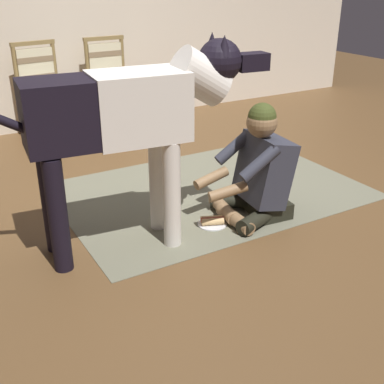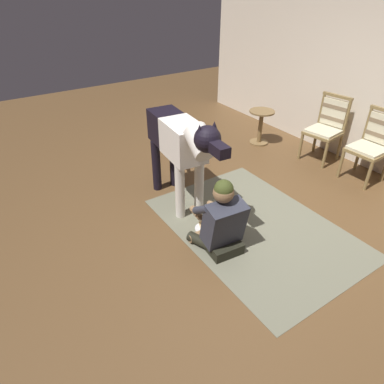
{
  "view_description": "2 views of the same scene",
  "coord_description": "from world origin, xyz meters",
  "px_view_note": "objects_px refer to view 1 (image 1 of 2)",
  "views": [
    {
      "loc": [
        -1.85,
        -2.94,
        1.63
      ],
      "look_at": [
        -0.42,
        -0.46,
        0.33
      ],
      "focal_mm": 45.85,
      "sensor_mm": 36.0,
      "label": 1
    },
    {
      "loc": [
        2.29,
        -2.2,
        2.49
      ],
      "look_at": [
        -0.44,
        -0.39,
        0.38
      ],
      "focal_mm": 32.11,
      "sensor_mm": 36.0,
      "label": 2
    }
  ],
  "objects_px": {
    "dining_chair_left_of_pair": "(42,86)",
    "dining_chair_right_of_pair": "(111,79)",
    "large_dog": "(130,115)",
    "person_sitting_on_floor": "(258,172)",
    "hot_dog_on_plate": "(212,222)"
  },
  "relations": [
    {
      "from": "dining_chair_right_of_pair",
      "to": "person_sitting_on_floor",
      "type": "distance_m",
      "value": 2.63
    },
    {
      "from": "dining_chair_right_of_pair",
      "to": "person_sitting_on_floor",
      "type": "height_order",
      "value": "dining_chair_right_of_pair"
    },
    {
      "from": "dining_chair_left_of_pair",
      "to": "hot_dog_on_plate",
      "type": "distance_m",
      "value": 2.67
    },
    {
      "from": "dining_chair_left_of_pair",
      "to": "person_sitting_on_floor",
      "type": "height_order",
      "value": "dining_chair_left_of_pair"
    },
    {
      "from": "dining_chair_left_of_pair",
      "to": "dining_chair_right_of_pair",
      "type": "bearing_deg",
      "value": 0.06
    },
    {
      "from": "dining_chair_right_of_pair",
      "to": "large_dog",
      "type": "xyz_separation_m",
      "value": [
        -0.85,
        -2.53,
        0.31
      ]
    },
    {
      "from": "dining_chair_right_of_pair",
      "to": "hot_dog_on_plate",
      "type": "relative_size",
      "value": 4.75
    },
    {
      "from": "dining_chair_left_of_pair",
      "to": "large_dog",
      "type": "height_order",
      "value": "large_dog"
    },
    {
      "from": "large_dog",
      "to": "hot_dog_on_plate",
      "type": "bearing_deg",
      "value": -5.66
    },
    {
      "from": "person_sitting_on_floor",
      "to": "large_dog",
      "type": "xyz_separation_m",
      "value": [
        -0.9,
        0.09,
        0.51
      ]
    },
    {
      "from": "large_dog",
      "to": "dining_chair_right_of_pair",
      "type": "bearing_deg",
      "value": 71.44
    },
    {
      "from": "dining_chair_right_of_pair",
      "to": "hot_dog_on_plate",
      "type": "bearing_deg",
      "value": -96.49
    },
    {
      "from": "hot_dog_on_plate",
      "to": "large_dog",
      "type": "bearing_deg",
      "value": 174.34
    },
    {
      "from": "dining_chair_left_of_pair",
      "to": "dining_chair_right_of_pair",
      "type": "xyz_separation_m",
      "value": [
        0.75,
        0.0,
        0.0
      ]
    },
    {
      "from": "person_sitting_on_floor",
      "to": "hot_dog_on_plate",
      "type": "relative_size",
      "value": 4.03
    }
  ]
}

